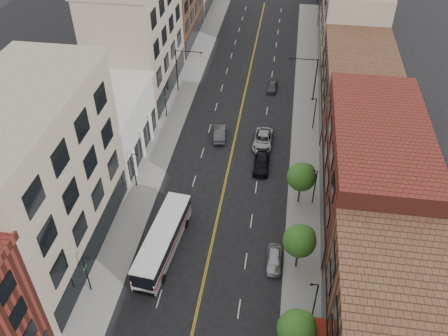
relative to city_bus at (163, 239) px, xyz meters
The scene contains 26 objects.
sidewalk_left 21.51m from the city_bus, 103.46° to the left, with size 4.00×110.00×0.15m, color gray.
sidewalk_right 25.75m from the city_bus, 54.26° to the left, with size 4.00×110.00×0.15m, color gray.
bldg_l_tanoffice 14.03m from the city_bus, behind, with size 10.00×22.00×18.00m, color gray.
bldg_l_white 20.80m from the city_bus, 125.43° to the left, with size 10.00×14.00×8.00m, color silver.
bldg_l_far_a 36.63m from the city_bus, 109.51° to the left, with size 10.00×20.00×18.00m, color gray.
bldg_l_far_b 55.47m from the city_bus, 102.55° to the left, with size 10.00×20.00×15.00m, color brown.
bldg_r_mid 24.48m from the city_bus, 24.12° to the left, with size 10.00×22.00×12.00m, color #5D2218.
bldg_r_far_a 38.03m from the city_bus, 54.50° to the left, with size 10.00×20.00×10.00m, color brown.
bldg_r_far_b 56.57m from the city_bus, 67.00° to the left, with size 10.00×22.00×14.00m, color gray.
tree_r_1 17.72m from the city_bus, 34.98° to the right, with size 3.40×3.40×5.59m.
tree_r_2 14.58m from the city_bus, ahead, with size 3.40×3.40×5.59m.
tree_r_3 17.64m from the city_bus, 34.59° to the left, with size 3.40×3.40×5.59m.
lamp_l_1 8.63m from the city_bus, 134.05° to the right, with size 0.81×0.55×5.05m.
lamp_l_2 11.57m from the city_bus, 121.10° to the left, with size 0.81×0.55×5.05m.
lamp_l_3 26.56m from the city_bus, 102.95° to the left, with size 0.81×0.55×5.05m.
lamp_r_1 17.14m from the city_bus, 21.06° to the right, with size 0.81×0.55×5.05m.
lamp_r_2 18.79m from the city_bus, 31.70° to the left, with size 0.81×0.55×5.05m.
lamp_r_3 30.41m from the city_bus, 58.32° to the left, with size 0.81×0.55×5.05m.
signal_mast_left 34.38m from the city_bus, 98.83° to the left, with size 4.49×0.18×7.20m.
signal_mast_right 37.25m from the city_bus, 65.72° to the left, with size 4.49×0.18×7.20m.
city_bus is the anchor object (origin of this frame).
car_parked_far 12.04m from the city_bus, ahead, with size 1.64×4.09×1.39m, color #ADAFB5.
car_lane_behind 21.95m from the city_bus, 82.68° to the left, with size 1.60×4.60×1.51m, color #49494D.
car_lane_a 18.33m from the city_bus, 59.48° to the left, with size 2.02×4.96×1.44m, color black.
car_lane_b 22.92m from the city_bus, 66.69° to the left, with size 2.65×5.75×1.60m, color #9C9FA3.
car_lane_c 37.63m from the city_bus, 75.60° to the left, with size 1.55×3.84×1.31m, color #444448.
Camera 1 is at (6.45, -18.81, 39.86)m, focal length 38.00 mm.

